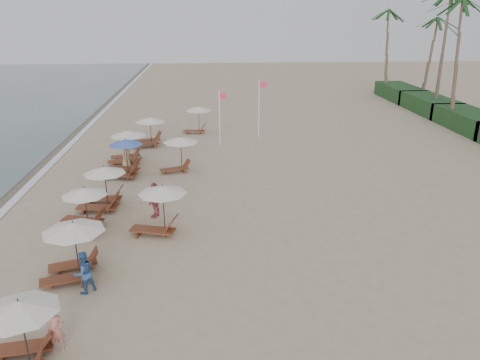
{
  "coord_description": "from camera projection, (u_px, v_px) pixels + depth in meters",
  "views": [
    {
      "loc": [
        -0.7,
        -15.18,
        9.58
      ],
      "look_at": [
        1.0,
        7.35,
        1.3
      ],
      "focal_mm": 34.28,
      "sensor_mm": 36.0,
      "label": 1
    }
  ],
  "objects": [
    {
      "name": "beachgoer_far_a",
      "position": [
        155.0,
        200.0,
        22.51
      ],
      "size": [
        0.86,
        1.16,
        1.83
      ],
      "primitive_type": "imported",
      "rotation": [
        0.0,
        0.0,
        4.27
      ],
      "color": "#AA4455",
      "rests_on": "ground"
    },
    {
      "name": "beachgoer_mid_a",
      "position": [
        83.0,
        273.0,
        16.41
      ],
      "size": [
        0.99,
        0.98,
        1.61
      ],
      "primitive_type": "imported",
      "rotation": [
        0.0,
        0.0,
        3.87
      ],
      "color": "#345E9E",
      "rests_on": "ground"
    },
    {
      "name": "ground",
      "position": [
        228.0,
        278.0,
        17.56
      ],
      "size": [
        160.0,
        160.0,
        0.0
      ],
      "primitive_type": "plane",
      "color": "tan",
      "rests_on": "ground"
    },
    {
      "name": "lounger_station_5",
      "position": [
        126.0,
        146.0,
        30.81
      ],
      "size": [
        2.7,
        2.41,
        2.18
      ],
      "color": "brown",
      "rests_on": "ground"
    },
    {
      "name": "flag_pole_far",
      "position": [
        259.0,
        106.0,
        36.49
      ],
      "size": [
        0.6,
        0.08,
        4.65
      ],
      "color": "silver",
      "rests_on": "ground"
    },
    {
      "name": "flag_pole_near",
      "position": [
        220.0,
        115.0,
        34.53
      ],
      "size": [
        0.59,
        0.08,
        4.13
      ],
      "color": "silver",
      "rests_on": "ground"
    },
    {
      "name": "beachgoer_near",
      "position": [
        56.0,
        330.0,
        13.56
      ],
      "size": [
        0.55,
        0.37,
        1.48
      ],
      "primitive_type": "imported",
      "rotation": [
        0.0,
        0.0,
        0.03
      ],
      "color": "#B16F60",
      "rests_on": "ground"
    },
    {
      "name": "lounger_station_4",
      "position": [
        123.0,
        160.0,
        28.24
      ],
      "size": [
        2.63,
        2.51,
        2.34
      ],
      "color": "brown",
      "rests_on": "ground"
    },
    {
      "name": "inland_station_1",
      "position": [
        178.0,
        149.0,
        28.89
      ],
      "size": [
        2.59,
        2.24,
        2.22
      ],
      "color": "brown",
      "rests_on": "ground"
    },
    {
      "name": "wet_sand_band",
      "position": [
        0.0,
        192.0,
        26.03
      ],
      "size": [
        3.2,
        140.0,
        0.01
      ],
      "primitive_type": "cube",
      "color": "#6B5E4C",
      "rests_on": "ground"
    },
    {
      "name": "lounger_station_3",
      "position": [
        101.0,
        189.0,
        23.59
      ],
      "size": [
        2.63,
        2.17,
        2.22
      ],
      "color": "brown",
      "rests_on": "ground"
    },
    {
      "name": "lounger_station_0",
      "position": [
        17.0,
        332.0,
        12.81
      ],
      "size": [
        2.42,
        2.2,
        2.18
      ],
      "color": "brown",
      "rests_on": "ground"
    },
    {
      "name": "lounger_station_1",
      "position": [
        71.0,
        248.0,
        17.24
      ],
      "size": [
        2.58,
        2.34,
        2.28
      ],
      "color": "brown",
      "rests_on": "ground"
    },
    {
      "name": "lounger_station_2",
      "position": [
        81.0,
        211.0,
        21.08
      ],
      "size": [
        2.57,
        2.39,
        2.11
      ],
      "color": "brown",
      "rests_on": "ground"
    },
    {
      "name": "inland_station_0",
      "position": [
        158.0,
        206.0,
        20.71
      ],
      "size": [
        2.79,
        2.24,
        2.22
      ],
      "color": "brown",
      "rests_on": "ground"
    },
    {
      "name": "inland_station_2",
      "position": [
        197.0,
        116.0,
        38.24
      ],
      "size": [
        2.56,
        2.24,
        2.22
      ],
      "color": "brown",
      "rests_on": "ground"
    },
    {
      "name": "beachgoer_far_b",
      "position": [
        126.0,
        155.0,
        29.57
      ],
      "size": [
        0.8,
        1.02,
        1.84
      ],
      "primitive_type": "imported",
      "rotation": [
        0.0,
        0.0,
        1.3
      ],
      "color": "tan",
      "rests_on": "ground"
    },
    {
      "name": "lounger_station_6",
      "position": [
        147.0,
        132.0,
        34.71
      ],
      "size": [
        2.7,
        2.48,
        2.19
      ],
      "color": "brown",
      "rests_on": "ground"
    },
    {
      "name": "foam_line",
      "position": [
        24.0,
        191.0,
        26.12
      ],
      "size": [
        0.5,
        140.0,
        0.02
      ],
      "primitive_type": "cube",
      "color": "white",
      "rests_on": "ground"
    }
  ]
}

